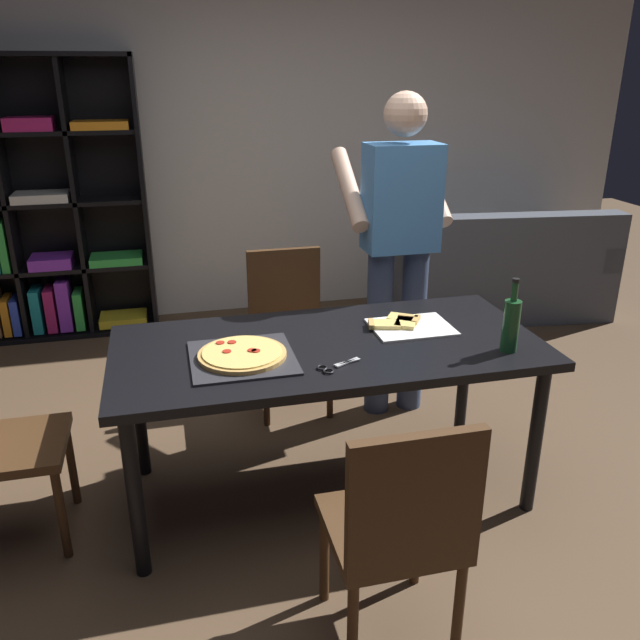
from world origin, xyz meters
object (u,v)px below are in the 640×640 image
Objects in this scene: dining_table at (328,358)px; pepperoni_pizza_on_tray at (242,355)px; bookshelf at (32,212)px; person_serving_pizza at (399,240)px; kitchen_scissors at (333,367)px; chair_far_side at (288,319)px; chair_near_camera at (401,524)px; couch at (495,276)px; wine_bottle at (511,324)px.

dining_table is 4.37× the size of pepperoni_pizza_on_tray.
person_serving_pizza is (2.10, -1.69, 0.09)m from bookshelf.
pepperoni_pizza_on_tray is 2.13× the size of kitchen_scissors.
chair_far_side is 0.78m from person_serving_pizza.
chair_far_side is at bearing 90.00° from dining_table.
bookshelf reaches higher than pepperoni_pizza_on_tray.
couch is (1.89, 2.90, -0.21)m from chair_near_camera.
couch is 2.99m from kitchen_scissors.
chair_near_camera is 1.77m from person_serving_pizza.
pepperoni_pizza_on_tray is at bearing 170.48° from wine_bottle.
pepperoni_pizza_on_tray is at bearing -169.46° from dining_table.
person_serving_pizza reaches higher than dining_table.
chair_near_camera reaches higher than dining_table.
pepperoni_pizza_on_tray reaches higher than kitchen_scissors.
person_serving_pizza is 4.17× the size of pepperoni_pizza_on_tray.
person_serving_pizza is (0.57, -0.22, 0.49)m from chair_far_side.
couch is at bearing 44.26° from person_serving_pizza.
dining_table is 0.78m from wine_bottle.
chair_far_side is at bearing 68.93° from pepperoni_pizza_on_tray.
chair_near_camera is at bearing -90.00° from dining_table.
pepperoni_pizza_on_tray reaches higher than dining_table.
bookshelf reaches higher than wine_bottle.
chair_far_side is 2.16m from bookshelf.
dining_table is at bearing 90.00° from chair_near_camera.
wine_bottle reaches higher than chair_far_side.
person_serving_pizza is 1.14m from kitchen_scissors.
couch is 1.98m from person_serving_pizza.
kitchen_scissors is at bearing -100.02° from dining_table.
chair_far_side is 0.46× the size of bookshelf.
dining_table is 1.03× the size of couch.
pepperoni_pizza_on_tray is at bearing -64.81° from bookshelf.
dining_table is at bearing -133.61° from couch.
person_serving_pizza is at bearing -135.74° from couch.
kitchen_scissors is at bearing -122.98° from person_serving_pizza.
chair_near_camera reaches higher than kitchen_scissors.
wine_bottle is at bearing -117.79° from couch.
wine_bottle is (0.71, -1.17, 0.36)m from chair_far_side.
wine_bottle is at bearing -58.65° from chair_far_side.
chair_far_side is at bearing 87.87° from kitchen_scissors.
chair_near_camera is at bearing -137.13° from wine_bottle.
bookshelf is (-1.53, 3.29, 0.39)m from chair_near_camera.
bookshelf is 1.11× the size of person_serving_pizza.
pepperoni_pizza_on_tray is (1.15, -2.45, -0.14)m from bookshelf.
pepperoni_pizza_on_tray is (-0.38, -0.98, 0.25)m from chair_far_side.
couch is 1.02× the size of person_serving_pizza.
dining_table is at bearing 160.38° from wine_bottle.
chair_near_camera is at bearing -123.12° from couch.
chair_near_camera is 0.71m from kitchen_scissors.
bookshelf reaches higher than chair_far_side.
wine_bottle is 1.60× the size of kitchen_scissors.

